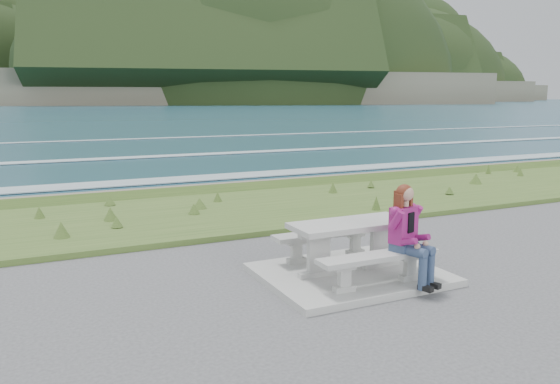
{
  "coord_description": "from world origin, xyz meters",
  "views": [
    {
      "loc": [
        -4.26,
        -6.58,
        2.65
      ],
      "look_at": [
        -0.59,
        1.2,
        1.15
      ],
      "focal_mm": 35.0,
      "sensor_mm": 36.0,
      "label": 1
    }
  ],
  "objects_px": {
    "picnic_table": "(351,233)",
    "bench_landward": "(378,261)",
    "seated_woman": "(412,248)",
    "bench_seaward": "(327,237)"
  },
  "relations": [
    {
      "from": "picnic_table",
      "to": "seated_woman",
      "type": "bearing_deg",
      "value": -60.98
    },
    {
      "from": "bench_landward",
      "to": "seated_woman",
      "type": "bearing_deg",
      "value": -15.29
    },
    {
      "from": "picnic_table",
      "to": "bench_landward",
      "type": "bearing_deg",
      "value": -90.0
    },
    {
      "from": "picnic_table",
      "to": "bench_landward",
      "type": "height_order",
      "value": "picnic_table"
    },
    {
      "from": "bench_seaward",
      "to": "seated_woman",
      "type": "xyz_separation_m",
      "value": [
        0.46,
        -1.53,
        0.16
      ]
    },
    {
      "from": "bench_seaward",
      "to": "seated_woman",
      "type": "height_order",
      "value": "seated_woman"
    },
    {
      "from": "picnic_table",
      "to": "seated_woman",
      "type": "xyz_separation_m",
      "value": [
        0.46,
        -0.83,
        -0.07
      ]
    },
    {
      "from": "picnic_table",
      "to": "bench_landward",
      "type": "relative_size",
      "value": 1.0
    },
    {
      "from": "picnic_table",
      "to": "bench_seaward",
      "type": "distance_m",
      "value": 0.74
    },
    {
      "from": "picnic_table",
      "to": "seated_woman",
      "type": "relative_size",
      "value": 1.31
    }
  ]
}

